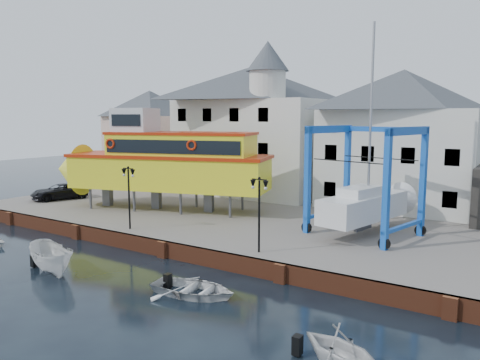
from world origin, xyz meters
The scene contains 13 objects.
ground centered at (0.00, 0.00, 0.00)m, with size 140.00×140.00×0.00m, color black.
hardstanding centered at (0.00, 11.00, 0.50)m, with size 44.00×22.00×1.00m, color slate.
quay_wall centered at (0.00, 0.10, 0.50)m, with size 44.00×0.47×1.00m.
building_pink centered at (-18.00, 18.00, 6.15)m, with size 8.00×7.00×10.30m.
building_white_main centered at (-4.87, 18.39, 7.34)m, with size 14.00×8.30×14.00m.
building_white_right centered at (9.00, 19.00, 6.60)m, with size 12.00×8.00×11.20m.
lamp_post_left centered at (-4.00, 1.20, 4.17)m, with size 1.12×0.32×4.20m.
lamp_post_right centered at (6.00, 1.20, 4.17)m, with size 1.12×0.32×4.20m.
tour_boat centered at (-7.32, 7.40, 4.82)m, with size 19.12×9.40×8.11m.
travel_lift centered at (9.69, 9.02, 3.20)m, with size 7.06×8.99×13.17m.
van centered at (-17.80, 5.86, 1.68)m, with size 2.27×4.92×1.37m, color black.
motorboat_a centered at (-3.20, -5.34, 0.00)m, with size 1.72×4.56×1.76m, color silver.
motorboat_b centered at (5.31, -3.74, 0.00)m, with size 3.02×4.23×0.88m, color silver.
Camera 1 is at (18.74, -20.40, 8.40)m, focal length 35.00 mm.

